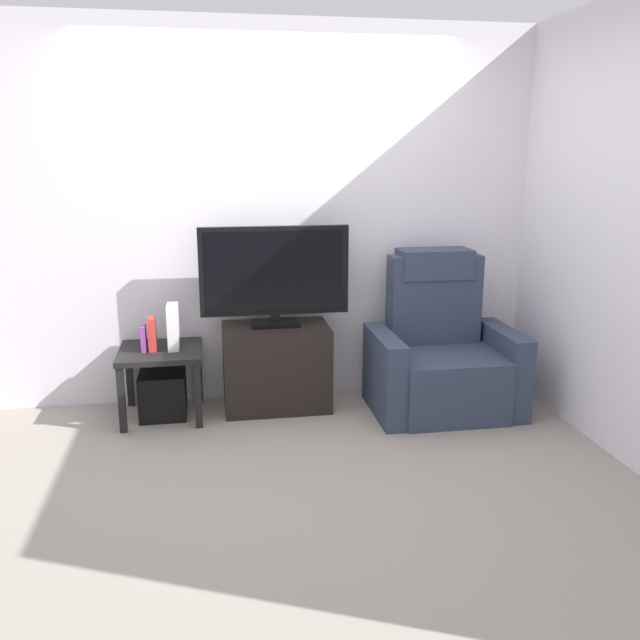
{
  "coord_description": "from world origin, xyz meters",
  "views": [
    {
      "loc": [
        -0.45,
        -3.6,
        1.74
      ],
      "look_at": [
        0.23,
        0.5,
        0.7
      ],
      "focal_mm": 37.88,
      "sensor_mm": 36.0,
      "label": 1
    }
  ],
  "objects_px": {
    "tv_stand": "(276,367)",
    "book_middle": "(152,334)",
    "book_leftmost": "(144,338)",
    "game_console": "(173,327)",
    "television": "(274,274)",
    "subwoofer_box": "(163,394)",
    "recliner_armchair": "(441,356)",
    "side_table": "(161,360)"
  },
  "relations": [
    {
      "from": "television",
      "to": "book_middle",
      "type": "relative_size",
      "value": 4.56
    },
    {
      "from": "tv_stand",
      "to": "subwoofer_box",
      "type": "relative_size",
      "value": 2.37
    },
    {
      "from": "book_leftmost",
      "to": "book_middle",
      "type": "relative_size",
      "value": 0.77
    },
    {
      "from": "subwoofer_box",
      "to": "book_middle",
      "type": "relative_size",
      "value": 1.38
    },
    {
      "from": "book_leftmost",
      "to": "subwoofer_box",
      "type": "bearing_deg",
      "value": 11.31
    },
    {
      "from": "recliner_armchair",
      "to": "book_leftmost",
      "type": "bearing_deg",
      "value": -177.19
    },
    {
      "from": "book_leftmost",
      "to": "side_table",
      "type": "bearing_deg",
      "value": 11.31
    },
    {
      "from": "subwoofer_box",
      "to": "book_leftmost",
      "type": "xyz_separation_m",
      "value": [
        -0.1,
        -0.02,
        0.4
      ]
    },
    {
      "from": "side_table",
      "to": "book_leftmost",
      "type": "xyz_separation_m",
      "value": [
        -0.1,
        -0.02,
        0.16
      ]
    },
    {
      "from": "book_middle",
      "to": "television",
      "type": "bearing_deg",
      "value": 5.97
    },
    {
      "from": "side_table",
      "to": "book_leftmost",
      "type": "height_order",
      "value": "book_leftmost"
    },
    {
      "from": "tv_stand",
      "to": "book_middle",
      "type": "height_order",
      "value": "book_middle"
    },
    {
      "from": "recliner_armchair",
      "to": "book_middle",
      "type": "xyz_separation_m",
      "value": [
        -1.94,
        0.13,
        0.21
      ]
    },
    {
      "from": "television",
      "to": "recliner_armchair",
      "type": "xyz_separation_m",
      "value": [
        1.12,
        -0.21,
        -0.57
      ]
    },
    {
      "from": "television",
      "to": "tv_stand",
      "type": "bearing_deg",
      "value": -90.0
    },
    {
      "from": "television",
      "to": "book_leftmost",
      "type": "bearing_deg",
      "value": -174.41
    },
    {
      "from": "recliner_armchair",
      "to": "tv_stand",
      "type": "bearing_deg",
      "value": 176.7
    },
    {
      "from": "book_leftmost",
      "to": "game_console",
      "type": "relative_size",
      "value": 0.58
    },
    {
      "from": "tv_stand",
      "to": "book_leftmost",
      "type": "height_order",
      "value": "book_leftmost"
    },
    {
      "from": "book_middle",
      "to": "tv_stand",
      "type": "bearing_deg",
      "value": 4.66
    },
    {
      "from": "subwoofer_box",
      "to": "book_middle",
      "type": "bearing_deg",
      "value": -155.17
    },
    {
      "from": "television",
      "to": "recliner_armchair",
      "type": "relative_size",
      "value": 0.93
    },
    {
      "from": "tv_stand",
      "to": "recliner_armchair",
      "type": "xyz_separation_m",
      "value": [
        1.12,
        -0.19,
        0.08
      ]
    },
    {
      "from": "book_leftmost",
      "to": "book_middle",
      "type": "xyz_separation_m",
      "value": [
        0.06,
        0.0,
        0.03
      ]
    },
    {
      "from": "tv_stand",
      "to": "subwoofer_box",
      "type": "bearing_deg",
      "value": -176.56
    },
    {
      "from": "book_leftmost",
      "to": "book_middle",
      "type": "distance_m",
      "value": 0.06
    },
    {
      "from": "television",
      "to": "recliner_armchair",
      "type": "distance_m",
      "value": 1.28
    },
    {
      "from": "recliner_armchair",
      "to": "subwoofer_box",
      "type": "bearing_deg",
      "value": -177.99
    },
    {
      "from": "game_console",
      "to": "tv_stand",
      "type": "bearing_deg",
      "value": 3.06
    },
    {
      "from": "side_table",
      "to": "book_middle",
      "type": "height_order",
      "value": "book_middle"
    },
    {
      "from": "book_middle",
      "to": "game_console",
      "type": "relative_size",
      "value": 0.75
    },
    {
      "from": "tv_stand",
      "to": "subwoofer_box",
      "type": "height_order",
      "value": "tv_stand"
    },
    {
      "from": "subwoofer_box",
      "to": "book_leftmost",
      "type": "height_order",
      "value": "book_leftmost"
    },
    {
      "from": "television",
      "to": "game_console",
      "type": "height_order",
      "value": "television"
    },
    {
      "from": "television",
      "to": "game_console",
      "type": "bearing_deg",
      "value": -175.37
    },
    {
      "from": "subwoofer_box",
      "to": "game_console",
      "type": "xyz_separation_m",
      "value": [
        0.09,
        0.01,
        0.46
      ]
    },
    {
      "from": "recliner_armchair",
      "to": "book_middle",
      "type": "distance_m",
      "value": 1.95
    },
    {
      "from": "tv_stand",
      "to": "side_table",
      "type": "bearing_deg",
      "value": -176.56
    },
    {
      "from": "tv_stand",
      "to": "book_middle",
      "type": "distance_m",
      "value": 0.87
    },
    {
      "from": "recliner_armchair",
      "to": "side_table",
      "type": "bearing_deg",
      "value": -177.99
    },
    {
      "from": "side_table",
      "to": "book_middle",
      "type": "xyz_separation_m",
      "value": [
        -0.04,
        -0.02,
        0.19
      ]
    },
    {
      "from": "book_middle",
      "to": "game_console",
      "type": "distance_m",
      "value": 0.14
    }
  ]
}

